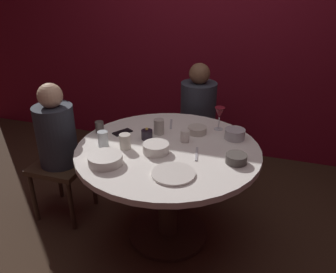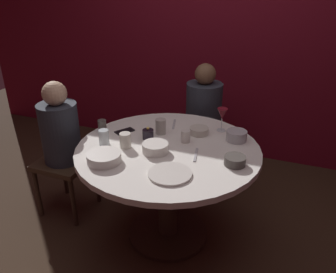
% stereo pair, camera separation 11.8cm
% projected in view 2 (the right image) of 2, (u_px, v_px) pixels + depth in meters
% --- Properties ---
extents(ground_plane, '(8.00, 8.00, 0.00)m').
position_uv_depth(ground_plane, '(168.00, 233.00, 2.62)').
color(ground_plane, '#382619').
extents(back_wall, '(6.00, 0.10, 2.60)m').
position_uv_depth(back_wall, '(225.00, 31.00, 3.35)').
color(back_wall, maroon).
rests_on(back_wall, ground).
extents(dining_table, '(1.25, 1.25, 0.75)m').
position_uv_depth(dining_table, '(168.00, 169.00, 2.37)').
color(dining_table, white).
rests_on(dining_table, ground).
extents(seated_diner_left, '(0.40, 0.40, 1.11)m').
position_uv_depth(seated_diner_left, '(61.00, 135.00, 2.61)').
color(seated_diner_left, '#3F2D1E').
rests_on(seated_diner_left, ground).
extents(seated_diner_back, '(0.40, 0.40, 1.12)m').
position_uv_depth(seated_diner_back, '(204.00, 110.00, 3.06)').
color(seated_diner_back, '#3F2D1E').
rests_on(seated_diner_back, ground).
extents(candle_holder, '(0.08, 0.08, 0.09)m').
position_uv_depth(candle_holder, '(148.00, 134.00, 2.40)').
color(candle_holder, black).
rests_on(candle_holder, dining_table).
extents(wine_glass, '(0.08, 0.08, 0.18)m').
position_uv_depth(wine_glass, '(222.00, 115.00, 2.48)').
color(wine_glass, silver).
rests_on(wine_glass, dining_table).
extents(dinner_plate, '(0.26, 0.26, 0.01)m').
position_uv_depth(dinner_plate, '(170.00, 174.00, 1.98)').
color(dinner_plate, silver).
rests_on(dinner_plate, dining_table).
extents(cell_phone, '(0.13, 0.16, 0.01)m').
position_uv_depth(cell_phone, '(125.00, 131.00, 2.52)').
color(cell_phone, black).
rests_on(cell_phone, dining_table).
extents(bowl_serving_large, '(0.14, 0.14, 0.07)m').
position_uv_depth(bowl_serving_large, '(236.00, 136.00, 2.37)').
color(bowl_serving_large, '#B7B7BC').
rests_on(bowl_serving_large, dining_table).
extents(bowl_salad_center, '(0.14, 0.14, 0.05)m').
position_uv_depth(bowl_salad_center, '(199.00, 131.00, 2.47)').
color(bowl_salad_center, beige).
rests_on(bowl_salad_center, dining_table).
extents(bowl_small_white, '(0.21, 0.21, 0.06)m').
position_uv_depth(bowl_small_white, '(104.00, 158.00, 2.10)').
color(bowl_small_white, silver).
rests_on(bowl_small_white, dining_table).
extents(bowl_sauce_side, '(0.17, 0.17, 0.06)m').
position_uv_depth(bowl_sauce_side, '(155.00, 148.00, 2.22)').
color(bowl_sauce_side, silver).
rests_on(bowl_sauce_side, dining_table).
extents(bowl_rice_portion, '(0.13, 0.13, 0.06)m').
position_uv_depth(bowl_rice_portion, '(235.00, 161.00, 2.07)').
color(bowl_rice_portion, '#4C4742').
rests_on(bowl_rice_portion, dining_table).
extents(cup_near_candle, '(0.08, 0.08, 0.11)m').
position_uv_depth(cup_near_candle, '(161.00, 126.00, 2.47)').
color(cup_near_candle, '#B2ADA3').
rests_on(cup_near_candle, dining_table).
extents(cup_by_left_diner, '(0.06, 0.06, 0.09)m').
position_uv_depth(cup_by_left_diner, '(102.00, 126.00, 2.51)').
color(cup_by_left_diner, '#4C4742').
rests_on(cup_by_left_diner, dining_table).
extents(cup_by_right_diner, '(0.06, 0.06, 0.09)m').
position_uv_depth(cup_by_right_diner, '(186.00, 136.00, 2.35)').
color(cup_by_right_diner, silver).
rests_on(cup_by_right_diner, dining_table).
extents(cup_center_front, '(0.07, 0.07, 0.11)m').
position_uv_depth(cup_center_front, '(104.00, 137.00, 2.31)').
color(cup_center_front, silver).
rests_on(cup_center_front, dining_table).
extents(cup_far_edge, '(0.08, 0.08, 0.10)m').
position_uv_depth(cup_far_edge, '(125.00, 140.00, 2.27)').
color(cup_far_edge, beige).
rests_on(cup_far_edge, dining_table).
extents(fork_near_plate, '(0.06, 0.18, 0.01)m').
position_uv_depth(fork_near_plate, '(174.00, 124.00, 2.64)').
color(fork_near_plate, '#B7B7BC').
rests_on(fork_near_plate, dining_table).
extents(knife_near_plate, '(0.05, 0.18, 0.01)m').
position_uv_depth(knife_near_plate, '(196.00, 155.00, 2.19)').
color(knife_near_plate, '#B7B7BC').
rests_on(knife_near_plate, dining_table).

